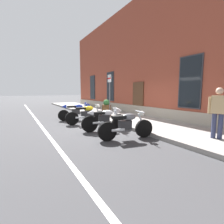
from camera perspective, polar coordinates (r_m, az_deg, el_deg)
ground_plane at (r=8.34m, az=0.66°, el=-4.43°), size 140.00×140.00×0.00m
sidewalk at (r=9.21m, az=9.01°, el=-2.97°), size 33.03×3.11×0.14m
lane_stripe at (r=7.28m, az=-21.67°, el=-6.61°), size 33.03×0.12×0.01m
brick_pub_facade at (r=13.38m, az=28.36°, el=15.94°), size 27.03×7.80×7.85m
motorcycle_blue_sport at (r=9.90m, az=-11.60°, el=0.55°), size 0.62×2.11×1.04m
motorcycle_yellow_naked at (r=8.54m, az=-8.64°, el=-0.88°), size 0.62×2.11×1.00m
motorcycle_white_sport at (r=7.05m, az=-1.85°, el=-1.97°), size 0.62×2.04×1.01m
motorcycle_grey_naked at (r=5.82m, az=5.09°, el=-4.62°), size 0.65×2.04×0.97m
pedestrian_tan_coat at (r=6.27m, az=32.74°, el=0.48°), size 0.63×0.36×1.64m
parking_sign at (r=9.91m, az=-0.83°, el=7.70°), size 0.36×0.07×2.53m
barrel_planter at (r=10.56m, az=-1.92°, el=1.18°), size 0.61×0.61×1.02m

